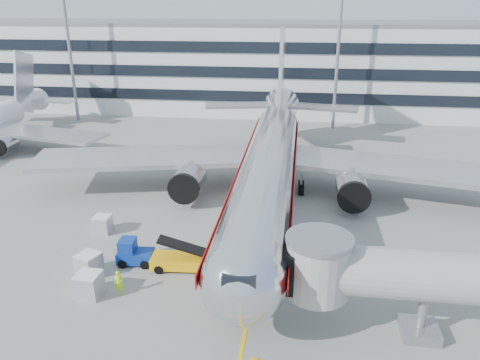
# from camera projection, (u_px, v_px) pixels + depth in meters

# --- Properties ---
(ground) EXTENTS (180.00, 180.00, 0.00)m
(ground) POSITION_uv_depth(u_px,v_px,m) (259.00, 257.00, 37.07)
(ground) COLOR gray
(ground) RESTS_ON ground
(lead_in_line) EXTENTS (0.25, 70.00, 0.01)m
(lead_in_line) POSITION_uv_depth(u_px,v_px,m) (268.00, 206.00, 46.33)
(lead_in_line) COLOR yellow
(lead_in_line) RESTS_ON ground
(main_jet) EXTENTS (50.95, 48.70, 16.06)m
(main_jet) POSITION_uv_depth(u_px,v_px,m) (270.00, 160.00, 46.41)
(main_jet) COLOR silver
(main_jet) RESTS_ON ground
(jet_bridge) EXTENTS (17.80, 4.50, 7.00)m
(jet_bridge) POSITION_uv_depth(u_px,v_px,m) (458.00, 282.00, 26.80)
(jet_bridge) COLOR silver
(jet_bridge) RESTS_ON ground
(terminal) EXTENTS (150.00, 24.25, 15.60)m
(terminal) POSITION_uv_depth(u_px,v_px,m) (288.00, 65.00, 87.97)
(terminal) COLOR silver
(terminal) RESTS_ON ground
(light_mast_west) EXTENTS (2.40, 1.20, 25.45)m
(light_mast_west) POSITION_uv_depth(u_px,v_px,m) (67.00, 29.00, 74.92)
(light_mast_west) COLOR gray
(light_mast_west) RESTS_ON ground
(light_mast_centre) EXTENTS (2.40, 1.20, 25.45)m
(light_mast_centre) POSITION_uv_depth(u_px,v_px,m) (340.00, 31.00, 69.71)
(light_mast_centre) COLOR gray
(light_mast_centre) RESTS_ON ground
(belt_loader) EXTENTS (5.37, 2.22, 2.54)m
(belt_loader) POSITION_uv_depth(u_px,v_px,m) (185.00, 260.00, 35.23)
(belt_loader) COLOR #EFAA0A
(belt_loader) RESTS_ON ground
(baggage_tug) EXTENTS (2.79, 1.89, 2.03)m
(baggage_tug) POSITION_uv_depth(u_px,v_px,m) (133.00, 253.00, 35.88)
(baggage_tug) COLOR navy
(baggage_tug) RESTS_ON ground
(cargo_container_left) EXTENTS (1.96, 1.96, 1.63)m
(cargo_container_left) POSITION_uv_depth(u_px,v_px,m) (89.00, 264.00, 34.50)
(cargo_container_left) COLOR silver
(cargo_container_left) RESTS_ON ground
(cargo_container_right) EXTENTS (1.43, 1.43, 1.51)m
(cargo_container_right) POSITION_uv_depth(u_px,v_px,m) (102.00, 224.00, 40.82)
(cargo_container_right) COLOR silver
(cargo_container_right) RESTS_ON ground
(cargo_container_front) EXTENTS (1.66, 1.66, 1.70)m
(cargo_container_front) POSITION_uv_depth(u_px,v_px,m) (89.00, 285.00, 31.92)
(cargo_container_front) COLOR silver
(cargo_container_front) RESTS_ON ground
(ramp_worker) EXTENTS (0.78, 0.66, 1.81)m
(ramp_worker) POSITION_uv_depth(u_px,v_px,m) (119.00, 283.00, 32.03)
(ramp_worker) COLOR #B8F019
(ramp_worker) RESTS_ON ground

